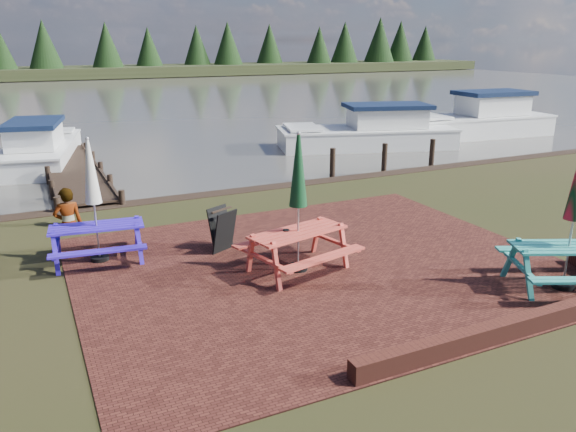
# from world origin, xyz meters

# --- Properties ---
(ground) EXTENTS (120.00, 120.00, 0.00)m
(ground) POSITION_xyz_m (0.00, 0.00, 0.00)
(ground) COLOR black
(ground) RESTS_ON ground
(paving) EXTENTS (9.00, 7.50, 0.02)m
(paving) POSITION_xyz_m (0.00, 1.00, 0.01)
(paving) COLOR #341410
(paving) RESTS_ON ground
(brick_wall) EXTENTS (6.21, 1.79, 0.30)m
(brick_wall) POSITION_xyz_m (2.15, -2.42, 0.15)
(brick_wall) COLOR #4C1E16
(brick_wall) RESTS_ON ground
(water) EXTENTS (120.00, 60.00, 0.02)m
(water) POSITION_xyz_m (0.00, 37.00, 0.00)
(water) COLOR #403D37
(water) RESTS_ON ground
(far_treeline) EXTENTS (120.00, 10.00, 8.10)m
(far_treeline) POSITION_xyz_m (0.00, 66.00, 3.28)
(far_treeline) COLOR black
(far_treeline) RESTS_ON ground
(picnic_table_teal) EXTENTS (2.42, 2.31, 2.62)m
(picnic_table_teal) POSITION_xyz_m (3.39, -1.73, 0.92)
(picnic_table_teal) COLOR teal
(picnic_table_teal) RESTS_ON ground
(picnic_table_red) EXTENTS (2.22, 2.07, 2.62)m
(picnic_table_red) POSITION_xyz_m (-0.47, 1.00, 0.92)
(picnic_table_red) COLOR #D14435
(picnic_table_red) RESTS_ON ground
(picnic_table_blue) EXTENTS (1.94, 1.77, 2.44)m
(picnic_table_blue) POSITION_xyz_m (-3.80, 3.12, 0.86)
(picnic_table_blue) COLOR #331AC4
(picnic_table_blue) RESTS_ON ground
(chalkboard) EXTENTS (0.59, 0.75, 0.89)m
(chalkboard) POSITION_xyz_m (-1.40, 2.63, 0.46)
(chalkboard) COLOR black
(chalkboard) RESTS_ON ground
(jetty) EXTENTS (1.76, 9.08, 1.00)m
(jetty) POSITION_xyz_m (-3.50, 11.28, 0.11)
(jetty) COLOR black
(jetty) RESTS_ON ground
(boat_jetty) EXTENTS (3.43, 6.74, 1.86)m
(boat_jetty) POSITION_xyz_m (-4.36, 14.25, 0.36)
(boat_jetty) COLOR silver
(boat_jetty) RESTS_ON ground
(boat_near) EXTENTS (7.83, 4.53, 2.00)m
(boat_near) POSITION_xyz_m (8.43, 12.04, 0.40)
(boat_near) COLOR silver
(boat_near) RESTS_ON ground
(boat_far) EXTENTS (7.55, 3.17, 2.30)m
(boat_far) POSITION_xyz_m (14.80, 12.41, 0.49)
(boat_far) COLOR silver
(boat_far) RESTS_ON ground
(person) EXTENTS (0.68, 0.47, 1.79)m
(person) POSITION_xyz_m (-4.16, 5.78, 0.90)
(person) COLOR gray
(person) RESTS_ON ground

